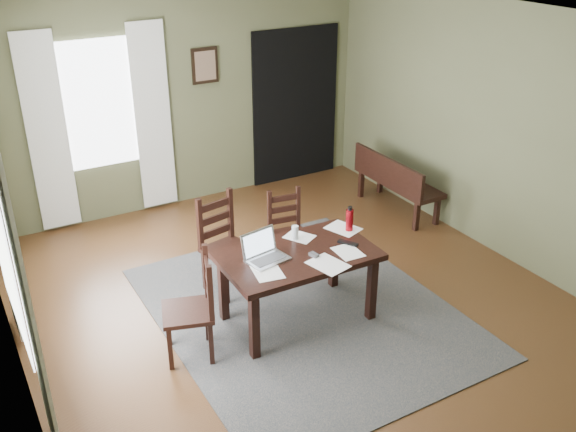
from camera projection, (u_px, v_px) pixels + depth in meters
ground at (303, 312)px, 6.20m from camera, size 5.00×6.00×0.01m
room_shell at (306, 133)px, 5.40m from camera, size 5.02×6.02×2.71m
rug at (303, 311)px, 6.19m from camera, size 2.60×3.20×0.01m
dining_table at (298, 261)px, 5.81m from camera, size 1.42×0.87×0.70m
chair_end at (194, 308)px, 5.41m from camera, size 0.53×0.53×0.96m
chair_back_left at (225, 246)px, 6.35m from camera, size 0.52×0.52×1.00m
chair_back_right at (288, 232)px, 6.75m from camera, size 0.43×0.43×0.87m
bench at (395, 179)px, 8.03m from camera, size 0.42×1.32×0.74m
laptop at (264, 252)px, 5.66m from camera, size 0.40×0.34×0.24m
computer_mouse at (314, 255)px, 5.72m from camera, size 0.07×0.10×0.03m
tv_remote at (348, 243)px, 5.92m from camera, size 0.14×0.19×0.02m
drinking_glass at (295, 233)px, 5.98m from camera, size 0.08×0.08×0.14m
water_bottle at (350, 220)px, 6.13m from camera, size 0.07×0.07×0.25m
paper_a at (267, 272)px, 5.48m from camera, size 0.29×0.34×0.00m
paper_b at (348, 252)px, 5.79m from camera, size 0.23×0.29×0.00m
paper_c at (299, 237)px, 6.06m from camera, size 0.31×0.33×0.00m
paper_d at (343, 228)px, 6.21m from camera, size 0.33×0.37×0.00m
paper_e at (328, 264)px, 5.59m from camera, size 0.33×0.39×0.00m
window_back at (99, 105)px, 7.42m from camera, size 1.00×0.01×1.50m
curtain_left_near at (29, 312)px, 4.09m from camera, size 0.03×0.48×2.30m
curtain_back_left at (47, 135)px, 7.23m from camera, size 0.44×0.03×2.30m
curtain_back_right at (153, 118)px, 7.79m from camera, size 0.44×0.03×2.30m
framed_picture at (205, 66)px, 7.89m from camera, size 0.34×0.03×0.44m
doorway_back at (295, 106)px, 8.78m from camera, size 1.30×0.03×2.10m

